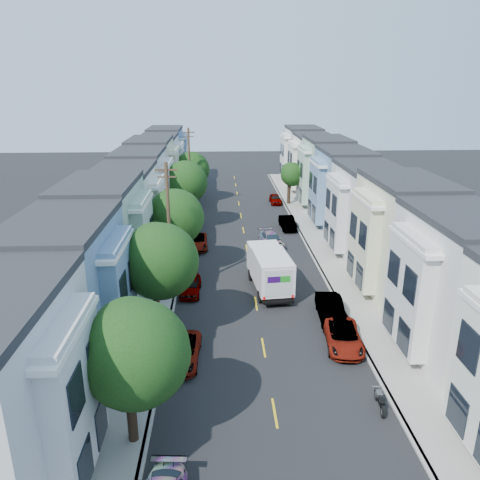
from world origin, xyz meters
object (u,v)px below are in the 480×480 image
object	(u,v)px
parked_right_d	(275,199)
motorcycle	(379,401)
fedex_truck	(269,268)
parked_left_b	(182,352)
tree_c	(174,218)
tree_d	(185,183)
tree_far_r	(292,175)
parked_right_a	(343,337)
utility_pole_near	(169,230)
parked_left_c	(190,285)
tree_a	(133,354)
lead_sedan	(271,240)
tree_e	(191,169)
utility_pole_far	(190,168)
tree_b	(159,261)
parked_right_c	(287,223)
parked_right_b	(331,310)
parked_left_d	(196,242)

from	to	relation	value
parked_right_d	motorcycle	bearing A→B (deg)	-89.30
fedex_truck	parked_left_b	xyz separation A→B (m)	(-6.13, -9.78, -1.14)
tree_c	tree_d	distance (m)	12.83
tree_far_r	parked_right_a	xyz separation A→B (m)	(-1.99, -35.29, -3.35)
utility_pole_near	parked_left_c	bearing A→B (deg)	2.23
parked_left_b	parked_left_c	bearing A→B (deg)	92.63
tree_a	utility_pole_near	size ratio (longest dim) A/B	0.69
tree_c	lead_sedan	world-z (taller)	tree_c
tree_d	tree_e	distance (m)	12.21
tree_d	utility_pole_far	xyz separation A→B (m)	(0.00, 9.08, -0.05)
parked_left_b	parked_right_d	distance (m)	38.36
tree_b	tree_far_r	bearing A→B (deg)	68.64
parked_right_d	parked_right_c	bearing A→B (deg)	-89.80
tree_c	utility_pole_near	xyz separation A→B (m)	(0.00, -4.09, 0.21)
tree_b	utility_pole_far	world-z (taller)	utility_pole_far
parked_right_b	motorcycle	bearing A→B (deg)	-84.43
motorcycle	parked_left_d	bearing A→B (deg)	118.30
tree_d	tree_far_r	distance (m)	16.80
tree_c	tree_e	bearing A→B (deg)	90.00
parked_left_b	motorcycle	bearing A→B (deg)	-21.42
utility_pole_near	parked_right_d	xyz separation A→B (m)	(11.20, 27.82, -4.53)
utility_pole_near	tree_a	bearing A→B (deg)	-90.01
tree_d	lead_sedan	bearing A→B (deg)	-34.98
tree_d	parked_right_a	distance (m)	27.74
tree_a	parked_right_a	xyz separation A→B (m)	(11.20, 7.58, -3.92)
tree_b	parked_left_b	distance (m)	5.54
parked_right_d	tree_e	bearing A→B (deg)	173.68
tree_c	parked_left_d	size ratio (longest dim) A/B	1.60
tree_a	motorcycle	bearing A→B (deg)	8.95
parked_left_b	parked_left_d	distance (m)	19.75
fedex_truck	tree_far_r	bearing A→B (deg)	72.15
tree_e	fedex_truck	distance (m)	29.69
parked_right_a	parked_right_d	bearing A→B (deg)	95.98
utility_pole_near	parked_left_b	size ratio (longest dim) A/B	2.26
utility_pole_near	parked_right_d	bearing A→B (deg)	68.07
tree_a	tree_c	size ratio (longest dim) A/B	0.95
parked_right_b	motorcycle	distance (m)	9.22
tree_a	parked_left_d	world-z (taller)	tree_a
tree_c	utility_pole_near	distance (m)	4.10
tree_b	parked_left_c	world-z (taller)	tree_b
tree_c	tree_a	bearing A→B (deg)	-90.00
utility_pole_near	parked_left_b	bearing A→B (deg)	-81.41
parked_right_b	utility_pole_near	bearing A→B (deg)	160.98
parked_left_b	parked_right_d	world-z (taller)	parked_right_d
parked_left_d	parked_right_b	size ratio (longest dim) A/B	1.02
parked_right_b	tree_a	bearing A→B (deg)	-132.15
tree_d	tree_e	bearing A→B (deg)	90.00
tree_d	parked_left_c	bearing A→B (deg)	-85.25
tree_d	parked_right_d	size ratio (longest dim) A/B	1.99
utility_pole_far	parked_right_a	xyz separation A→B (m)	(11.20, -34.04, -4.52)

